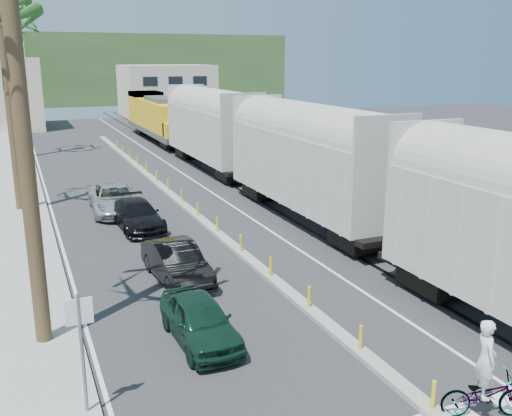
{
  "coord_description": "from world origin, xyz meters",
  "views": [
    {
      "loc": [
        -8.19,
        -9.97,
        7.93
      ],
      "look_at": [
        0.57,
        10.73,
        2.0
      ],
      "focal_mm": 40.0,
      "sensor_mm": 36.0,
      "label": 1
    }
  ],
  "objects": [
    {
      "name": "car_rear",
      "position": [
        -3.68,
        19.81,
        0.73
      ],
      "size": [
        2.94,
        5.52,
        1.47
      ],
      "primitive_type": "imported",
      "rotation": [
        0.0,
        0.0,
        -0.05
      ],
      "color": "#B3B6B8",
      "rests_on": "ground"
    },
    {
      "name": "lane_markings",
      "position": [
        -2.15,
        25.0,
        0.0
      ],
      "size": [
        9.42,
        90.0,
        0.01
      ],
      "color": "silver",
      "rests_on": "ground"
    },
    {
      "name": "ground",
      "position": [
        0.0,
        0.0,
        0.0
      ],
      "size": [
        140.0,
        140.0,
        0.0
      ],
      "primitive_type": "plane",
      "color": "#28282B",
      "rests_on": "ground"
    },
    {
      "name": "rails",
      "position": [
        5.0,
        28.0,
        0.03
      ],
      "size": [
        1.56,
        100.0,
        0.06
      ],
      "color": "black",
      "rests_on": "ground"
    },
    {
      "name": "sidewalk",
      "position": [
        -8.5,
        25.0,
        0.07
      ],
      "size": [
        3.0,
        90.0,
        0.15
      ],
      "primitive_type": "cube",
      "color": "gray",
      "rests_on": "ground"
    },
    {
      "name": "car_second",
      "position": [
        -3.22,
        9.24,
        0.71
      ],
      "size": [
        2.12,
        4.51,
        1.41
      ],
      "primitive_type": "imported",
      "rotation": [
        0.0,
        0.0,
        0.07
      ],
      "color": "black",
      "rests_on": "ground"
    },
    {
      "name": "buildings",
      "position": [
        -6.41,
        71.66,
        4.36
      ],
      "size": [
        38.0,
        27.0,
        10.0
      ],
      "color": "beige",
      "rests_on": "ground"
    },
    {
      "name": "hillside",
      "position": [
        0.0,
        100.0,
        6.0
      ],
      "size": [
        80.0,
        20.0,
        12.0
      ],
      "primitive_type": "cube",
      "color": "#385628",
      "rests_on": "ground"
    },
    {
      "name": "median",
      "position": [
        0.0,
        19.96,
        0.09
      ],
      "size": [
        0.45,
        60.0,
        0.85
      ],
      "color": "gray",
      "rests_on": "ground"
    },
    {
      "name": "car_third",
      "position": [
        -3.2,
        16.36,
        0.67
      ],
      "size": [
        2.28,
        4.8,
        1.35
      ],
      "primitive_type": "imported",
      "rotation": [
        0.0,
        0.0,
        0.04
      ],
      "color": "black",
      "rests_on": "ground"
    },
    {
      "name": "car_lead",
      "position": [
        -3.85,
        4.43,
        0.67
      ],
      "size": [
        1.8,
        4.0,
        1.33
      ],
      "primitive_type": "imported",
      "rotation": [
        0.0,
        0.0,
        0.03
      ],
      "color": "black",
      "rests_on": "ground"
    },
    {
      "name": "street_sign",
      "position": [
        -7.3,
        2.0,
        1.97
      ],
      "size": [
        0.6,
        0.08,
        3.0
      ],
      "color": "slate",
      "rests_on": "ground"
    },
    {
      "name": "freight_train",
      "position": [
        5.0,
        20.3,
        2.91
      ],
      "size": [
        3.0,
        60.94,
        5.85
      ],
      "color": "#A9A89B",
      "rests_on": "ground"
    },
    {
      "name": "cyclist",
      "position": [
        1.01,
        -1.5,
        0.75
      ],
      "size": [
        2.04,
        2.49,
        2.4
      ],
      "rotation": [
        0.0,
        0.0,
        1.21
      ],
      "color": "#9EA0A5",
      "rests_on": "ground"
    }
  ]
}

